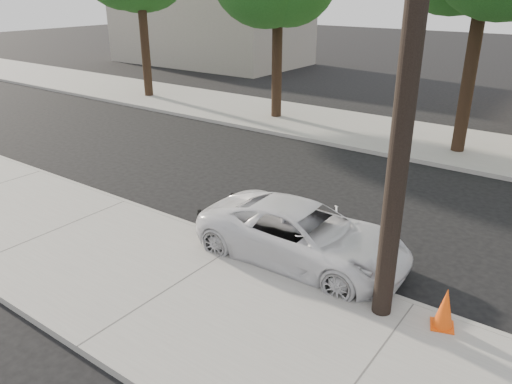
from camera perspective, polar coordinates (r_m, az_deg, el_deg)
ground at (r=13.02m, az=4.08°, el=-2.74°), size 120.00×120.00×0.00m
near_sidewalk at (r=10.04m, az=-9.37°, el=-10.82°), size 90.00×4.40×0.15m
far_sidewalk at (r=20.29m, az=17.08°, el=5.89°), size 90.00×5.00×0.15m
curb_near at (r=11.44m, az=-1.57°, el=-6.04°), size 90.00×0.12×0.16m
building_far at (r=39.95m, az=-5.25°, el=18.08°), size 14.00×8.00×5.00m
utility_pole at (r=7.82m, az=17.33°, el=15.33°), size 1.40×0.34×9.00m
police_cruiser at (r=10.71m, az=5.38°, el=-4.86°), size 4.65×2.24×1.28m
traffic_cone at (r=9.20m, az=20.79°, el=-12.34°), size 0.49×0.49×0.75m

